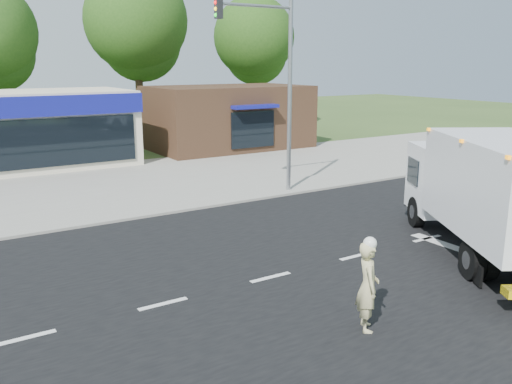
% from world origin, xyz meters
% --- Properties ---
extents(ground, '(120.00, 120.00, 0.00)m').
position_xyz_m(ground, '(0.00, 0.00, 0.00)').
color(ground, '#385123').
rests_on(ground, ground).
extents(road_asphalt, '(60.00, 14.00, 0.02)m').
position_xyz_m(road_asphalt, '(0.00, 0.00, 0.00)').
color(road_asphalt, black).
rests_on(road_asphalt, ground).
extents(sidewalk, '(60.00, 2.40, 0.12)m').
position_xyz_m(sidewalk, '(0.00, 8.20, 0.06)').
color(sidewalk, gray).
rests_on(sidewalk, ground).
extents(parking_apron, '(60.00, 9.00, 0.02)m').
position_xyz_m(parking_apron, '(0.00, 14.00, 0.01)').
color(parking_apron, gray).
rests_on(parking_apron, ground).
extents(lane_markings, '(55.20, 7.00, 0.01)m').
position_xyz_m(lane_markings, '(1.35, -1.35, 0.02)').
color(lane_markings, silver).
rests_on(lane_markings, road_asphalt).
extents(ems_box_truck, '(6.15, 8.14, 3.54)m').
position_xyz_m(ems_box_truck, '(3.11, -1.97, 2.04)').
color(ems_box_truck, black).
rests_on(ems_box_truck, ground).
extents(emergency_worker, '(0.76, 0.84, 2.04)m').
position_xyz_m(emergency_worker, '(-2.84, -3.38, 1.00)').
color(emergency_worker, '#C5BA83').
rests_on(emergency_worker, ground).
extents(brown_storefront, '(10.00, 6.70, 4.00)m').
position_xyz_m(brown_storefront, '(7.00, 19.98, 2.00)').
color(brown_storefront, '#382316').
rests_on(brown_storefront, ground).
extents(traffic_signal_pole, '(3.51, 0.25, 8.00)m').
position_xyz_m(traffic_signal_pole, '(2.35, 7.60, 4.92)').
color(traffic_signal_pole, gray).
rests_on(traffic_signal_pole, ground).
extents(background_trees, '(36.77, 7.39, 12.10)m').
position_xyz_m(background_trees, '(-0.85, 28.16, 7.38)').
color(background_trees, '#332114').
rests_on(background_trees, ground).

